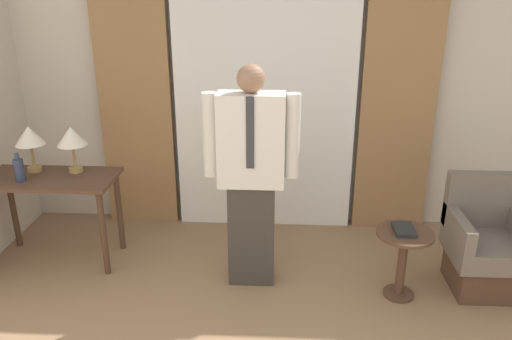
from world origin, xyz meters
TOP-DOWN VIEW (x-y plane):
  - wall_back at (0.00, 3.17)m, footprint 10.00×0.06m
  - curtain_sheer_center at (0.00, 3.04)m, footprint 1.63×0.06m
  - curtain_drape_left at (-1.19, 3.04)m, footprint 0.67×0.06m
  - curtain_drape_right at (1.19, 3.04)m, footprint 0.67×0.06m
  - desk at (-1.71, 2.26)m, footprint 1.07×0.53m
  - table_lamp_left at (-1.89, 2.39)m, footprint 0.24×0.24m
  - table_lamp_right at (-1.54, 2.39)m, footprint 0.24×0.24m
  - bottle_near_edge at (-1.90, 2.17)m, footprint 0.08×0.08m
  - person at (-0.06, 2.03)m, footprint 0.70×0.23m
  - armchair at (1.72, 2.04)m, footprint 0.55×0.56m
  - side_table at (1.06, 1.88)m, footprint 0.42×0.42m
  - book at (1.05, 1.89)m, footprint 0.15×0.21m

SIDE VIEW (x-z plane):
  - armchair at x=1.72m, z-range -0.10..0.77m
  - side_table at x=1.06m, z-range 0.10..0.63m
  - book at x=1.05m, z-range 0.54..0.57m
  - desk at x=-1.71m, z-range 0.25..1.00m
  - bottle_near_edge at x=-1.90m, z-range 0.73..0.96m
  - person at x=-0.06m, z-range 0.07..1.78m
  - table_lamp_left at x=-1.89m, z-range 0.85..1.24m
  - table_lamp_right at x=-1.54m, z-range 0.85..1.24m
  - curtain_sheer_center at x=0.00m, z-range 0.00..2.58m
  - curtain_drape_left at x=-1.19m, z-range 0.00..2.58m
  - curtain_drape_right at x=1.19m, z-range 0.00..2.58m
  - wall_back at x=0.00m, z-range 0.00..2.70m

